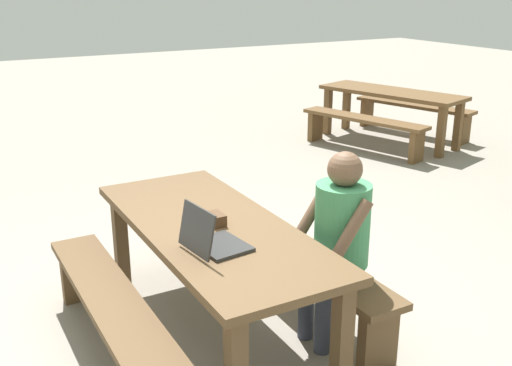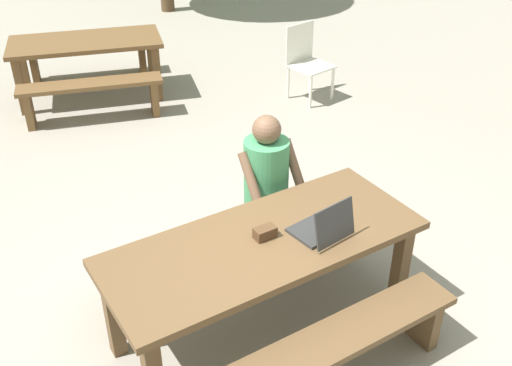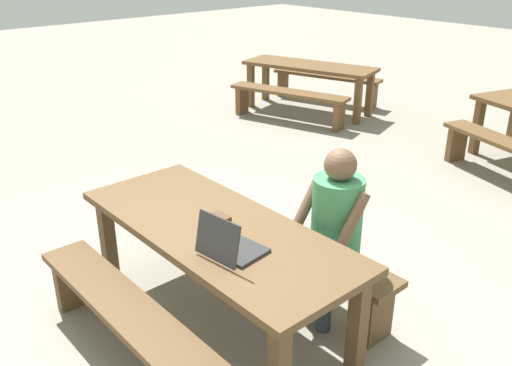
# 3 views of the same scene
# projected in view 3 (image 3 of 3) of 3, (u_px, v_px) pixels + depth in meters

# --- Properties ---
(ground_plane) EXTENTS (30.00, 30.00, 0.00)m
(ground_plane) POSITION_uv_depth(u_px,v_px,m) (219.00, 321.00, 3.71)
(ground_plane) COLOR gray
(picnic_table_front) EXTENTS (2.03, 0.82, 0.74)m
(picnic_table_front) POSITION_uv_depth(u_px,v_px,m) (216.00, 240.00, 3.46)
(picnic_table_front) COLOR brown
(picnic_table_front) RESTS_ON ground
(bench_near) EXTENTS (1.83, 0.30, 0.43)m
(bench_near) POSITION_uv_depth(u_px,v_px,m) (130.00, 322.00, 3.19)
(bench_near) COLOR brown
(bench_near) RESTS_ON ground
(bench_far) EXTENTS (1.83, 0.30, 0.43)m
(bench_far) POSITION_uv_depth(u_px,v_px,m) (288.00, 247.00, 3.97)
(bench_far) COLOR brown
(bench_far) RESTS_ON ground
(laptop) EXTENTS (0.34, 0.34, 0.27)m
(laptop) POSITION_uv_depth(u_px,v_px,m) (229.00, 245.00, 3.06)
(laptop) COLOR #2D2D2D
(laptop) RESTS_ON picnic_table_front
(small_pouch) EXTENTS (0.14, 0.08, 0.07)m
(small_pouch) POSITION_uv_depth(u_px,v_px,m) (220.00, 220.00, 3.40)
(small_pouch) COLOR #4C331E
(small_pouch) RESTS_ON picnic_table_front
(person_seated) EXTENTS (0.44, 0.42, 1.21)m
(person_seated) POSITION_uv_depth(u_px,v_px,m) (333.00, 223.00, 3.50)
(person_seated) COLOR #333847
(person_seated) RESTS_ON ground
(bench_mid_south) EXTENTS (1.60, 0.75, 0.46)m
(bench_mid_south) POSITION_uv_depth(u_px,v_px,m) (505.00, 152.00, 5.75)
(bench_mid_south) COLOR brown
(bench_mid_south) RESTS_ON ground
(picnic_table_rear) EXTENTS (2.08, 1.20, 0.71)m
(picnic_table_rear) POSITION_uv_depth(u_px,v_px,m) (309.00, 72.00, 8.13)
(picnic_table_rear) COLOR brown
(picnic_table_rear) RESTS_ON ground
(bench_rear_south) EXTENTS (1.79, 0.80, 0.45)m
(bench_rear_south) POSITION_uv_depth(u_px,v_px,m) (288.00, 98.00, 7.74)
(bench_rear_south) COLOR brown
(bench_rear_south) RESTS_ON ground
(bench_rear_north) EXTENTS (1.79, 0.80, 0.45)m
(bench_rear_north) POSITION_uv_depth(u_px,v_px,m) (326.00, 81.00, 8.72)
(bench_rear_north) COLOR brown
(bench_rear_north) RESTS_ON ground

